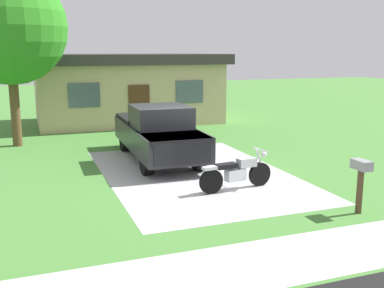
% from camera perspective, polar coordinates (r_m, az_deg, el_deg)
% --- Properties ---
extents(ground_plane, '(80.00, 80.00, 0.00)m').
position_cam_1_polar(ground_plane, '(13.97, 0.42, -3.71)').
color(ground_plane, '#457E35').
extents(driveway_pad, '(5.34, 8.13, 0.01)m').
position_cam_1_polar(driveway_pad, '(13.97, 0.42, -3.69)').
color(driveway_pad, '#ADADAD').
rests_on(driveway_pad, ground).
extents(sidewalk_strip, '(36.00, 1.80, 0.01)m').
position_cam_1_polar(sidewalk_strip, '(8.94, 14.48, -13.14)').
color(sidewalk_strip, '#B6B6B1').
rests_on(sidewalk_strip, ground).
extents(motorcycle, '(2.21, 0.70, 1.09)m').
position_cam_1_polar(motorcycle, '(12.34, 5.59, -3.56)').
color(motorcycle, black).
rests_on(motorcycle, ground).
extents(pickup_truck, '(2.14, 5.67, 1.90)m').
position_cam_1_polar(pickup_truck, '(15.66, -4.31, 1.51)').
color(pickup_truck, black).
rests_on(pickup_truck, ground).
extents(mailbox, '(0.26, 0.48, 1.26)m').
position_cam_1_polar(mailbox, '(11.07, 20.29, -3.31)').
color(mailbox, '#4C3823').
rests_on(mailbox, ground).
extents(shade_tree, '(4.33, 4.33, 6.70)m').
position_cam_1_polar(shade_tree, '(18.95, -21.83, 13.32)').
color(shade_tree, brown).
rests_on(shade_tree, ground).
extents(neighbor_house, '(9.60, 5.60, 3.50)m').
position_cam_1_polar(neighbor_house, '(24.15, -8.05, 6.97)').
color(neighbor_house, tan).
rests_on(neighbor_house, ground).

